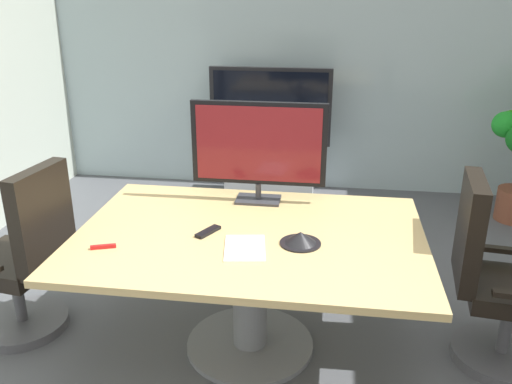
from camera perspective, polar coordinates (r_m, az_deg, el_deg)
ground_plane at (r=3.15m, az=0.22°, el=-19.20°), size 7.36×7.36×0.00m
wall_back_glass_partition at (r=5.61m, az=4.91°, el=13.91°), size 5.22×0.10×2.69m
conference_table at (r=3.07m, az=-0.67°, el=-7.37°), size 1.93×1.33×0.75m
office_chair_left at (r=3.56m, az=-23.27°, el=-7.22°), size 0.62×0.60×1.09m
office_chair_right at (r=3.32m, az=23.98°, el=-9.40°), size 0.62×0.60×1.09m
tv_monitor at (r=3.32m, az=0.27°, el=4.87°), size 0.84×0.18×0.64m
wall_display_unit at (r=5.48m, az=1.49°, el=4.10°), size 1.20×0.36×1.31m
conference_phone at (r=2.86m, az=4.75°, el=-4.96°), size 0.22×0.22×0.07m
remote_control at (r=3.00m, az=-5.12°, el=-4.21°), size 0.12×0.17×0.02m
whiteboard_marker at (r=2.93m, az=-15.92°, el=-5.61°), size 0.13×0.06×0.02m
paper_notepad at (r=2.82m, az=-1.19°, el=-5.97°), size 0.25×0.33×0.01m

